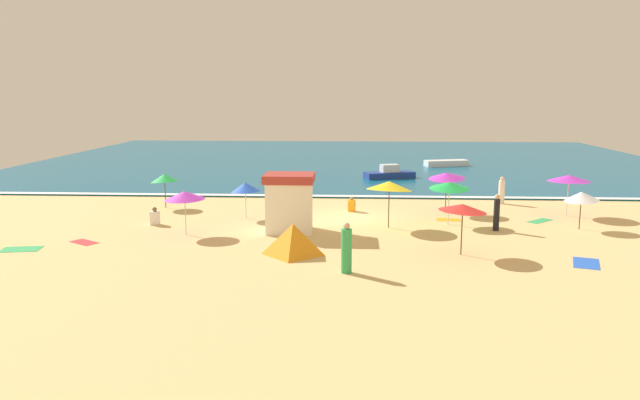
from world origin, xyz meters
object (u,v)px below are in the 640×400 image
object	(u,v)px
beach_tent	(293,239)
small_boat_0	(446,163)
beach_umbrella_0	(463,208)
beach_umbrella_4	(569,178)
beach_umbrella_6	(165,178)
beach_umbrella_8	(185,195)
beach_umbrella_7	(245,187)
beachgoer_2	(502,191)
small_boat_1	(389,174)
lifeguard_cabana	(289,202)
beach_umbrella_5	(581,196)
beach_umbrella_1	(447,176)
beachgoer_3	(155,217)
beach_umbrella_2	(389,186)
beachgoer_5	(352,205)
beach_umbrella_3	(449,185)
beachgoer_0	(346,250)
beachgoer_4	(497,213)

from	to	relation	value
beach_tent	small_boat_0	xyz separation A→B (m)	(10.79, 30.26, -0.29)
beach_umbrella_0	beach_umbrella_4	xyz separation A→B (m)	(7.13, 8.41, 0.08)
beach_umbrella_6	small_boat_0	world-z (taller)	beach_umbrella_6
beach_umbrella_8	beach_umbrella_0	bearing A→B (deg)	-13.20
beach_umbrella_7	beach_tent	size ratio (longest dim) A/B	0.99
beach_umbrella_4	small_boat_0	distance (m)	21.75
beachgoer_2	small_boat_1	size ratio (longest dim) A/B	0.40
beach_umbrella_8	beachgoer_2	distance (m)	19.03
beachgoer_2	lifeguard_cabana	bearing A→B (deg)	-146.11
beach_umbrella_5	beach_umbrella_7	distance (m)	16.84
beach_umbrella_1	beachgoer_3	bearing A→B (deg)	-165.65
beach_umbrella_5	beachgoer_2	bearing A→B (deg)	107.58
beach_tent	small_boat_1	bearing A→B (deg)	76.78
beach_umbrella_2	small_boat_1	xyz separation A→B (m)	(1.03, 17.01, -1.66)
beach_umbrella_6	beach_umbrella_8	distance (m)	7.25
beach_umbrella_1	beachgoer_2	bearing A→B (deg)	38.91
beach_umbrella_8	beachgoer_5	xyz separation A→B (m)	(7.77, 6.08, -1.51)
beach_umbrella_2	beach_umbrella_5	bearing A→B (deg)	1.10
beach_umbrella_6	small_boat_0	size ratio (longest dim) A/B	0.56
beach_umbrella_3	beach_tent	xyz separation A→B (m)	(-7.28, -6.27, -1.34)
beach_umbrella_8	beachgoer_2	bearing A→B (deg)	28.11
beach_umbrella_0	small_boat_0	xyz separation A→B (m)	(3.88, 29.85, -1.61)
beach_umbrella_6	small_boat_1	distance (m)	18.50
beach_umbrella_5	beachgoer_3	xyz separation A→B (m)	(-21.06, -0.13, -1.25)
beach_umbrella_3	beach_tent	bearing A→B (deg)	-139.23
beachgoer_5	small_boat_1	size ratio (longest dim) A/B	0.21
small_boat_1	beach_umbrella_2	bearing A→B (deg)	-93.45
beach_umbrella_4	beachgoer_0	bearing A→B (deg)	-136.54
beachgoer_0	beachgoer_5	bearing A→B (deg)	89.23
lifeguard_cabana	beachgoer_5	bearing A→B (deg)	60.13
beach_umbrella_1	beachgoer_0	bearing A→B (deg)	-114.84
beach_umbrella_5	beachgoer_0	distance (m)	13.77
beachgoer_3	beachgoer_4	size ratio (longest dim) A/B	0.51
beach_tent	beachgoer_0	size ratio (longest dim) A/B	1.05
beach_umbrella_0	beach_tent	xyz separation A→B (m)	(-6.91, -0.41, -1.32)
beach_umbrella_3	beachgoer_5	bearing A→B (deg)	147.62
beach_umbrella_3	beachgoer_3	xyz separation A→B (m)	(-14.82, -0.94, -1.60)
beach_umbrella_5	beachgoer_3	distance (m)	21.10
beach_umbrella_4	small_boat_1	xyz separation A→B (m)	(-8.81, 13.47, -1.61)
beach_umbrella_5	beach_tent	size ratio (longest dim) A/B	1.10
beach_umbrella_5	beachgoer_2	xyz separation A→B (m)	(-2.15, 6.79, -0.87)
beachgoer_5	beach_umbrella_2	bearing A→B (deg)	-65.88
beach_umbrella_5	beachgoer_0	xyz separation A→B (m)	(-11.29, -7.85, -0.75)
lifeguard_cabana	small_boat_0	xyz separation A→B (m)	(11.38, 26.04, -1.06)
beachgoer_3	beach_umbrella_6	bearing A→B (deg)	100.92
beach_umbrella_1	beachgoer_2	distance (m)	5.04
beach_umbrella_0	beach_tent	world-z (taller)	beach_umbrella_0
beach_umbrella_2	beach_umbrella_8	distance (m)	9.81
beach_umbrella_2	beachgoer_4	size ratio (longest dim) A/B	1.68
beach_umbrella_5	beachgoer_0	size ratio (longest dim) A/B	1.15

